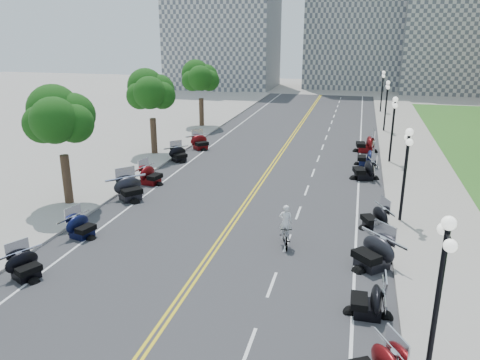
# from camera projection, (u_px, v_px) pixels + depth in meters

# --- Properties ---
(ground) EXTENTS (160.00, 160.00, 0.00)m
(ground) POSITION_uv_depth(u_px,v_px,m) (224.00, 236.00, 23.25)
(ground) COLOR gray
(road) EXTENTS (16.00, 90.00, 0.01)m
(road) POSITION_uv_depth(u_px,v_px,m) (264.00, 178.00, 32.47)
(road) COLOR #333335
(road) RESTS_ON ground
(centerline_yellow_a) EXTENTS (0.12, 90.00, 0.00)m
(centerline_yellow_a) POSITION_uv_depth(u_px,v_px,m) (262.00, 177.00, 32.50)
(centerline_yellow_a) COLOR yellow
(centerline_yellow_a) RESTS_ON road
(centerline_yellow_b) EXTENTS (0.12, 90.00, 0.00)m
(centerline_yellow_b) POSITION_uv_depth(u_px,v_px,m) (266.00, 178.00, 32.44)
(centerline_yellow_b) COLOR yellow
(centerline_yellow_b) RESTS_ON road
(edge_line_north) EXTENTS (0.12, 90.00, 0.00)m
(edge_line_north) POSITION_uv_depth(u_px,v_px,m) (359.00, 185.00, 30.96)
(edge_line_north) COLOR white
(edge_line_north) RESTS_ON road
(edge_line_south) EXTENTS (0.12, 90.00, 0.00)m
(edge_line_south) POSITION_uv_depth(u_px,v_px,m) (178.00, 171.00, 33.98)
(edge_line_south) COLOR white
(edge_line_south) RESTS_ON road
(lane_dash_4) EXTENTS (0.12, 2.00, 0.00)m
(lane_dash_4) POSITION_uv_depth(u_px,v_px,m) (249.00, 346.00, 15.11)
(lane_dash_4) COLOR white
(lane_dash_4) RESTS_ON road
(lane_dash_5) EXTENTS (0.12, 2.00, 0.00)m
(lane_dash_5) POSITION_uv_depth(u_px,v_px,m) (272.00, 284.00, 18.80)
(lane_dash_5) COLOR white
(lane_dash_5) RESTS_ON road
(lane_dash_6) EXTENTS (0.12, 2.00, 0.00)m
(lane_dash_6) POSITION_uv_depth(u_px,v_px,m) (287.00, 243.00, 22.49)
(lane_dash_6) COLOR white
(lane_dash_6) RESTS_ON road
(lane_dash_7) EXTENTS (0.12, 2.00, 0.00)m
(lane_dash_7) POSITION_uv_depth(u_px,v_px,m) (298.00, 213.00, 26.18)
(lane_dash_7) COLOR white
(lane_dash_7) RESTS_ON road
(lane_dash_8) EXTENTS (0.12, 2.00, 0.00)m
(lane_dash_8) POSITION_uv_depth(u_px,v_px,m) (307.00, 190.00, 29.87)
(lane_dash_8) COLOR white
(lane_dash_8) RESTS_ON road
(lane_dash_9) EXTENTS (0.12, 2.00, 0.00)m
(lane_dash_9) POSITION_uv_depth(u_px,v_px,m) (313.00, 173.00, 33.56)
(lane_dash_9) COLOR white
(lane_dash_9) RESTS_ON road
(lane_dash_10) EXTENTS (0.12, 2.00, 0.00)m
(lane_dash_10) POSITION_uv_depth(u_px,v_px,m) (318.00, 159.00, 37.25)
(lane_dash_10) COLOR white
(lane_dash_10) RESTS_ON road
(lane_dash_11) EXTENTS (0.12, 2.00, 0.00)m
(lane_dash_11) POSITION_uv_depth(u_px,v_px,m) (323.00, 147.00, 40.94)
(lane_dash_11) COLOR white
(lane_dash_11) RESTS_ON road
(lane_dash_12) EXTENTS (0.12, 2.00, 0.00)m
(lane_dash_12) POSITION_uv_depth(u_px,v_px,m) (326.00, 137.00, 44.63)
(lane_dash_12) COLOR white
(lane_dash_12) RESTS_ON road
(lane_dash_13) EXTENTS (0.12, 2.00, 0.00)m
(lane_dash_13) POSITION_uv_depth(u_px,v_px,m) (329.00, 129.00, 48.32)
(lane_dash_13) COLOR white
(lane_dash_13) RESTS_ON road
(lane_dash_14) EXTENTS (0.12, 2.00, 0.00)m
(lane_dash_14) POSITION_uv_depth(u_px,v_px,m) (332.00, 122.00, 52.01)
(lane_dash_14) COLOR white
(lane_dash_14) RESTS_ON road
(lane_dash_15) EXTENTS (0.12, 2.00, 0.00)m
(lane_dash_15) POSITION_uv_depth(u_px,v_px,m) (334.00, 116.00, 55.70)
(lane_dash_15) COLOR white
(lane_dash_15) RESTS_ON road
(lane_dash_16) EXTENTS (0.12, 2.00, 0.00)m
(lane_dash_16) POSITION_uv_depth(u_px,v_px,m) (336.00, 111.00, 59.39)
(lane_dash_16) COLOR white
(lane_dash_16) RESTS_ON road
(lane_dash_17) EXTENTS (0.12, 2.00, 0.00)m
(lane_dash_17) POSITION_uv_depth(u_px,v_px,m) (338.00, 106.00, 63.08)
(lane_dash_17) COLOR white
(lane_dash_17) RESTS_ON road
(lane_dash_18) EXTENTS (0.12, 2.00, 0.00)m
(lane_dash_18) POSITION_uv_depth(u_px,v_px,m) (339.00, 102.00, 66.77)
(lane_dash_18) COLOR white
(lane_dash_18) RESTS_ON road
(lane_dash_19) EXTENTS (0.12, 2.00, 0.00)m
(lane_dash_19) POSITION_uv_depth(u_px,v_px,m) (341.00, 98.00, 70.46)
(lane_dash_19) COLOR white
(lane_dash_19) RESTS_ON road
(sidewalk_north) EXTENTS (5.00, 90.00, 0.15)m
(sidewalk_north) POSITION_uv_depth(u_px,v_px,m) (424.00, 189.00, 29.97)
(sidewalk_north) COLOR #9E9991
(sidewalk_north) RESTS_ON ground
(sidewalk_south) EXTENTS (5.00, 90.00, 0.15)m
(sidewalk_south) POSITION_uv_depth(u_px,v_px,m) (126.00, 166.00, 34.93)
(sidewalk_south) COLOR #9E9991
(sidewalk_south) RESTS_ON ground
(distant_block_a) EXTENTS (18.00, 14.00, 26.00)m
(distant_block_a) POSITION_uv_depth(u_px,v_px,m) (223.00, 11.00, 80.73)
(distant_block_a) COLOR gray
(distant_block_a) RESTS_ON ground
(distant_block_c) EXTENTS (20.00, 14.00, 22.00)m
(distant_block_c) POSITION_uv_depth(u_px,v_px,m) (469.00, 22.00, 74.65)
(distant_block_c) COLOR gray
(distant_block_c) RESTS_ON ground
(street_lamp_1) EXTENTS (0.50, 1.20, 4.90)m
(street_lamp_1) POSITION_uv_depth(u_px,v_px,m) (438.00, 299.00, 13.04)
(street_lamp_1) COLOR black
(street_lamp_1) RESTS_ON sidewalk_north
(street_lamp_2) EXTENTS (0.50, 1.20, 4.90)m
(street_lamp_2) POSITION_uv_depth(u_px,v_px,m) (405.00, 176.00, 24.11)
(street_lamp_2) COLOR black
(street_lamp_2) RESTS_ON sidewalk_north
(street_lamp_3) EXTENTS (0.50, 1.20, 4.90)m
(street_lamp_3) POSITION_uv_depth(u_px,v_px,m) (392.00, 130.00, 35.18)
(street_lamp_3) COLOR black
(street_lamp_3) RESTS_ON sidewalk_north
(street_lamp_4) EXTENTS (0.50, 1.20, 4.90)m
(street_lamp_4) POSITION_uv_depth(u_px,v_px,m) (386.00, 106.00, 46.25)
(street_lamp_4) COLOR black
(street_lamp_4) RESTS_ON sidewalk_north
(street_lamp_5) EXTENTS (0.50, 1.20, 4.90)m
(street_lamp_5) POSITION_uv_depth(u_px,v_px,m) (382.00, 92.00, 57.32)
(street_lamp_5) COLOR black
(street_lamp_5) RESTS_ON sidewalk_north
(tree_2) EXTENTS (4.80, 4.80, 9.20)m
(tree_2) POSITION_uv_depth(u_px,v_px,m) (60.00, 125.00, 26.01)
(tree_2) COLOR #235619
(tree_2) RESTS_ON sidewalk_south
(tree_3) EXTENTS (4.80, 4.80, 9.20)m
(tree_3) POSITION_uv_depth(u_px,v_px,m) (151.00, 97.00, 37.08)
(tree_3) COLOR #235619
(tree_3) RESTS_ON sidewalk_south
(tree_4) EXTENTS (4.80, 4.80, 9.20)m
(tree_4) POSITION_uv_depth(u_px,v_px,m) (201.00, 81.00, 48.15)
(tree_4) COLOR #235619
(tree_4) RESTS_ON sidewalk_south
(motorcycle_n_4) EXTENTS (1.89, 1.89, 1.31)m
(motorcycle_n_4) POSITION_uv_depth(u_px,v_px,m) (368.00, 299.00, 16.61)
(motorcycle_n_4) COLOR black
(motorcycle_n_4) RESTS_ON road
(motorcycle_n_5) EXTENTS (3.13, 3.13, 1.55)m
(motorcycle_n_5) POSITION_uv_depth(u_px,v_px,m) (373.00, 251.00, 19.93)
(motorcycle_n_5) COLOR black
(motorcycle_n_5) RESTS_ON road
(motorcycle_n_6) EXTENTS (2.46, 2.46, 1.29)m
(motorcycle_n_6) POSITION_uv_depth(u_px,v_px,m) (375.00, 217.00, 23.98)
(motorcycle_n_6) COLOR black
(motorcycle_n_6) RESTS_ON road
(motorcycle_n_8) EXTENTS (2.62, 2.62, 1.51)m
(motorcycle_n_8) POSITION_uv_depth(u_px,v_px,m) (364.00, 169.00, 31.93)
(motorcycle_n_8) COLOR black
(motorcycle_n_8) RESTS_ON road
(motorcycle_n_9) EXTENTS (1.94, 1.94, 1.34)m
(motorcycle_n_9) POSITION_uv_depth(u_px,v_px,m) (366.00, 157.00, 35.29)
(motorcycle_n_9) COLOR black
(motorcycle_n_9) RESTS_ON road
(motorcycle_n_10) EXTENTS (2.43, 2.43, 1.56)m
(motorcycle_n_10) POSITION_uv_depth(u_px,v_px,m) (365.00, 143.00, 39.13)
(motorcycle_n_10) COLOR #590A0C
(motorcycle_n_10) RESTS_ON road
(motorcycle_s_4) EXTENTS (2.35, 2.35, 1.23)m
(motorcycle_s_4) POSITION_uv_depth(u_px,v_px,m) (25.00, 265.00, 19.13)
(motorcycle_s_4) COLOR black
(motorcycle_s_4) RESTS_ON road
(motorcycle_s_5) EXTENTS (2.14, 2.14, 1.23)m
(motorcycle_s_5) POSITION_uv_depth(u_px,v_px,m) (81.00, 225.00, 22.96)
(motorcycle_s_5) COLOR black
(motorcycle_s_5) RESTS_ON road
(motorcycle_s_6) EXTENTS (3.08, 3.08, 1.52)m
(motorcycle_s_6) POSITION_uv_depth(u_px,v_px,m) (130.00, 188.00, 28.03)
(motorcycle_s_6) COLOR black
(motorcycle_s_6) RESTS_ON road
(motorcycle_s_7) EXTENTS (2.27, 2.27, 1.36)m
(motorcycle_s_7) POSITION_uv_depth(u_px,v_px,m) (151.00, 174.00, 30.93)
(motorcycle_s_7) COLOR #590A0C
(motorcycle_s_7) RESTS_ON road
(motorcycle_s_8) EXTENTS (2.54, 2.54, 1.26)m
(motorcycle_s_8) POSITION_uv_depth(u_px,v_px,m) (179.00, 153.00, 36.35)
(motorcycle_s_8) COLOR black
(motorcycle_s_8) RESTS_ON road
(motorcycle_s_9) EXTENTS (2.75, 2.75, 1.36)m
(motorcycle_s_9) POSITION_uv_depth(u_px,v_px,m) (200.00, 141.00, 40.03)
(motorcycle_s_9) COLOR #590A0C
(motorcycle_s_9) RESTS_ON road
(bicycle) EXTENTS (0.96, 1.87, 1.08)m
(bicycle) POSITION_uv_depth(u_px,v_px,m) (285.00, 235.00, 22.02)
(bicycle) COLOR #A51414
(bicycle) RESTS_ON road
(cyclist_rider) EXTENTS (0.63, 0.41, 1.73)m
(cyclist_rider) POSITION_uv_depth(u_px,v_px,m) (286.00, 208.00, 21.59)
(cyclist_rider) COLOR silver
(cyclist_rider) RESTS_ON bicycle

